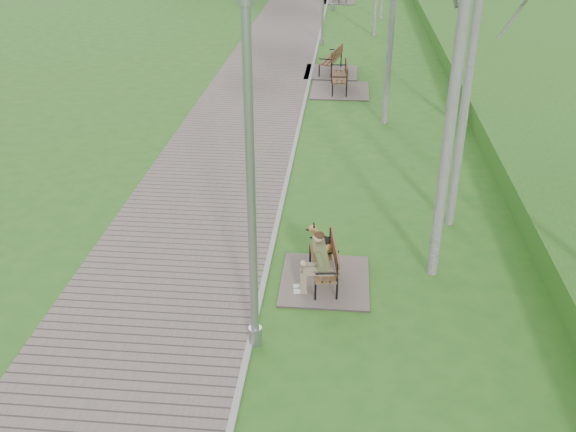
{
  "coord_description": "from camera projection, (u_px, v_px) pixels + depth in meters",
  "views": [
    {
      "loc": [
        1.34,
        -8.95,
        6.49
      ],
      "look_at": [
        0.37,
        1.47,
        0.97
      ],
      "focal_mm": 40.0,
      "sensor_mm": 36.0,
      "label": 1
    }
  ],
  "objects": [
    {
      "name": "bench_third",
      "position": [
        330.0,
        67.0,
        24.07
      ],
      "size": [
        1.96,
        2.17,
        1.2
      ],
      "color": "#71625B",
      "rests_on": "ground"
    },
    {
      "name": "lamp_post_near",
      "position": [
        251.0,
        200.0,
        8.92
      ],
      "size": [
        0.21,
        0.21,
        5.4
      ],
      "color": "gray",
      "rests_on": "ground"
    },
    {
      "name": "kerb",
      "position": [
        320.0,
        35.0,
        29.94
      ],
      "size": [
        0.1,
        67.0,
        0.05
      ],
      "primitive_type": "cube",
      "color": "#999993",
      "rests_on": "ground"
    },
    {
      "name": "walkway",
      "position": [
        283.0,
        34.0,
        30.09
      ],
      "size": [
        3.5,
        67.0,
        0.04
      ],
      "primitive_type": "cube",
      "color": "#71625B",
      "rests_on": "ground"
    },
    {
      "name": "bench_main",
      "position": [
        320.0,
        265.0,
        11.45
      ],
      "size": [
        1.59,
        1.77,
        1.39
      ],
      "color": "#71625B",
      "rests_on": "ground"
    },
    {
      "name": "ground",
      "position": [
        259.0,
        305.0,
        11.02
      ],
      "size": [
        120.0,
        120.0,
        0.0
      ],
      "primitive_type": "plane",
      "color": "#2C641F",
      "rests_on": "ground"
    },
    {
      "name": "bench_second",
      "position": [
        339.0,
        85.0,
        22.0
      ],
      "size": [
        1.99,
        2.21,
        1.22
      ],
      "color": "#71625B",
      "rests_on": "ground"
    }
  ]
}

